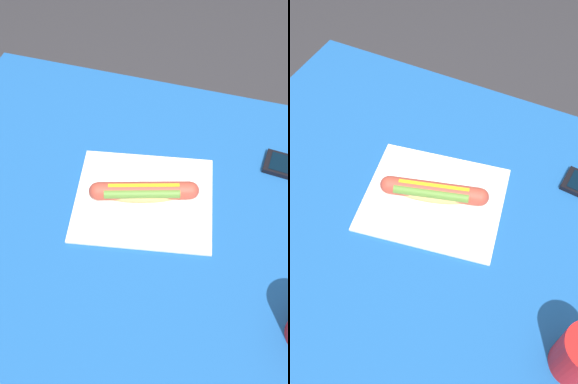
{
  "view_description": "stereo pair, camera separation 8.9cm",
  "coord_description": "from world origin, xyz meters",
  "views": [
    {
      "loc": [
        -0.14,
        0.44,
        1.52
      ],
      "look_at": [
        -0.0,
        -0.06,
        0.8
      ],
      "focal_mm": 38.32,
      "sensor_mm": 36.0,
      "label": 1
    },
    {
      "loc": [
        -0.22,
        0.41,
        1.52
      ],
      "look_at": [
        -0.0,
        -0.06,
        0.8
      ],
      "focal_mm": 38.32,
      "sensor_mm": 36.0,
      "label": 2
    }
  ],
  "objects": [
    {
      "name": "paper_wrapper",
      "position": [
        -0.0,
        -0.06,
        0.77
      ],
      "size": [
        0.34,
        0.3,
        0.01
      ],
      "primitive_type": "cube",
      "rotation": [
        0.0,
        0.0,
        0.18
      ],
      "color": "white",
      "rests_on": "dining_table"
    },
    {
      "name": "dining_table",
      "position": [
        0.0,
        0.0,
        0.63
      ],
      "size": [
        1.09,
        0.91,
        0.77
      ],
      "color": "brown",
      "rests_on": "ground"
    },
    {
      "name": "hot_dog",
      "position": [
        -0.0,
        -0.05,
        0.8
      ],
      "size": [
        0.23,
        0.1,
        0.05
      ],
      "color": "#DBB26B",
      "rests_on": "paper_wrapper"
    },
    {
      "name": "ground_plane",
      "position": [
        0.0,
        0.0,
        0.0
      ],
      "size": [
        6.0,
        6.0,
        0.0
      ],
      "primitive_type": "plane",
      "color": "#2D2D33",
      "rests_on": "ground"
    }
  ]
}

